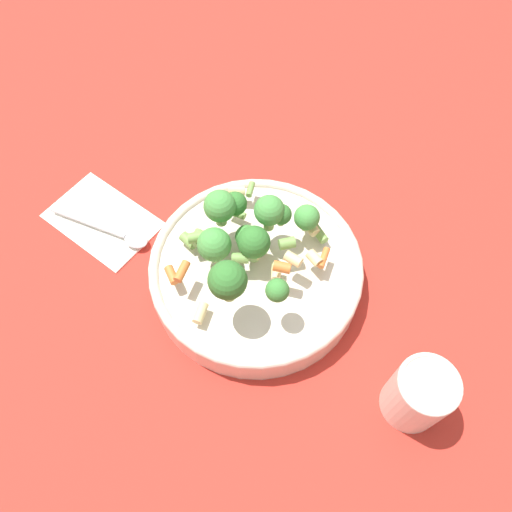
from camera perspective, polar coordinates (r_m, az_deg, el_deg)
name	(u,v)px	position (r m, az deg, el deg)	size (l,w,h in m)	color
ground_plane	(256,279)	(0.72, 0.00, -2.69)	(3.00, 3.00, 0.00)	#B72D23
bowl	(256,270)	(0.69, 0.00, -1.66)	(0.29, 0.29, 0.05)	beige
pasta_salad	(246,238)	(0.63, -1.17, 2.08)	(0.22, 0.21, 0.10)	#8CB766
cup	(419,394)	(0.64, 18.12, -14.76)	(0.07, 0.07, 0.10)	silver
napkin	(102,219)	(0.80, -17.16, 4.01)	(0.17, 0.20, 0.01)	white
spoon	(117,233)	(0.77, -15.65, 2.52)	(0.12, 0.13, 0.01)	silver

